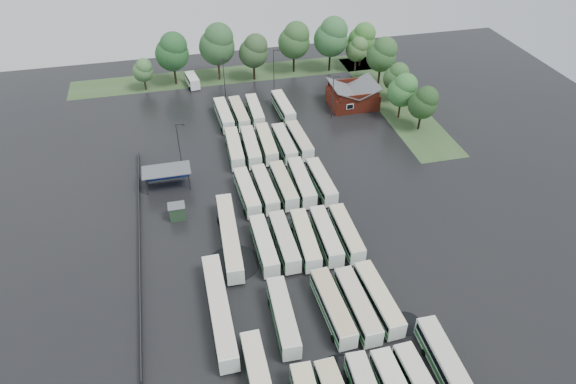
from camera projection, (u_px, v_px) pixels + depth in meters
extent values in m
plane|color=black|center=(294.00, 255.00, 76.44)|extent=(160.00, 160.00, 0.00)
cube|color=maroon|center=(352.00, 98.00, 112.92)|extent=(10.00, 8.00, 3.40)
cube|color=#4C4F51|center=(342.00, 89.00, 110.88)|extent=(5.07, 8.60, 2.19)
cube|color=#4C4F51|center=(364.00, 86.00, 111.80)|extent=(5.07, 8.60, 2.19)
cube|color=maroon|center=(360.00, 97.00, 108.49)|extent=(9.00, 0.20, 1.20)
cube|color=silver|center=(350.00, 107.00, 109.24)|extent=(1.60, 0.12, 1.20)
cylinder|color=#2D2D30|center=(147.00, 187.00, 87.01)|extent=(0.16, 0.16, 3.40)
cylinder|color=#2D2D30|center=(189.00, 181.00, 88.35)|extent=(0.16, 0.16, 3.40)
cylinder|color=#2D2D30|center=(146.00, 176.00, 89.49)|extent=(0.16, 0.16, 3.40)
cylinder|color=#2D2D30|center=(188.00, 171.00, 90.82)|extent=(0.16, 0.16, 3.40)
cube|color=#4C4F51|center=(166.00, 170.00, 87.82)|extent=(8.20, 4.20, 0.15)
cube|color=navy|center=(167.00, 173.00, 90.44)|extent=(7.60, 0.08, 2.60)
cube|color=#213923|center=(177.00, 212.00, 82.42)|extent=(2.50, 2.00, 2.50)
cube|color=#4C4F51|center=(176.00, 206.00, 81.62)|extent=(2.70, 2.20, 0.12)
cube|color=#314C25|center=(238.00, 74.00, 126.88)|extent=(80.00, 10.00, 0.01)
cube|color=#314C25|center=(394.00, 100.00, 115.80)|extent=(10.00, 50.00, 0.01)
cube|color=#2D2D30|center=(140.00, 240.00, 78.15)|extent=(0.10, 50.00, 1.20)
cylinder|color=black|center=(357.00, 380.00, 59.45)|extent=(2.40, 0.90, 0.90)
cylinder|color=black|center=(385.00, 377.00, 59.73)|extent=(2.47, 0.93, 0.93)
cube|color=beige|center=(425.00, 384.00, 56.13)|extent=(2.63, 10.95, 0.11)
cylinder|color=black|center=(408.00, 370.00, 60.49)|extent=(2.38, 0.90, 0.90)
cube|color=silver|center=(283.00, 316.00, 65.12)|extent=(2.75, 11.48, 2.62)
cube|color=black|center=(283.00, 314.00, 64.80)|extent=(2.79, 11.03, 0.84)
cube|color=#0D6520|center=(283.00, 319.00, 65.47)|extent=(2.79, 11.26, 0.58)
cube|color=beige|center=(283.00, 309.00, 64.29)|extent=(2.64, 11.14, 0.11)
cylinder|color=black|center=(290.00, 346.00, 63.09)|extent=(2.43, 0.91, 0.91)
cylinder|color=black|center=(277.00, 302.00, 68.73)|extent=(2.43, 0.91, 0.91)
cube|color=silver|center=(333.00, 307.00, 66.28)|extent=(2.91, 11.76, 2.67)
cube|color=black|center=(333.00, 304.00, 65.95)|extent=(2.95, 11.29, 0.86)
cube|color=#155F27|center=(332.00, 310.00, 66.64)|extent=(2.95, 11.53, 0.59)
cube|color=tan|center=(333.00, 300.00, 65.44)|extent=(2.80, 11.40, 0.12)
cylinder|color=black|center=(341.00, 337.00, 64.21)|extent=(2.48, 0.93, 0.93)
cylinder|color=black|center=(324.00, 293.00, 69.98)|extent=(2.48, 0.93, 0.93)
cube|color=silver|center=(357.00, 305.00, 66.55)|extent=(2.72, 11.60, 2.64)
cube|color=black|center=(358.00, 302.00, 66.23)|extent=(2.77, 11.14, 0.85)
cube|color=#116D21|center=(357.00, 308.00, 66.91)|extent=(2.76, 11.37, 0.58)
cube|color=#C0B59D|center=(358.00, 298.00, 65.72)|extent=(2.62, 11.25, 0.12)
cylinder|color=black|center=(366.00, 334.00, 64.50)|extent=(2.45, 0.92, 0.92)
cylinder|color=black|center=(347.00, 291.00, 70.21)|extent=(2.45, 0.92, 0.92)
cube|color=silver|center=(378.00, 299.00, 67.44)|extent=(2.94, 11.65, 2.65)
cube|color=black|center=(379.00, 296.00, 67.12)|extent=(2.98, 11.19, 0.85)
cube|color=#16712C|center=(378.00, 301.00, 67.79)|extent=(2.98, 11.43, 0.58)
cube|color=beige|center=(379.00, 291.00, 66.60)|extent=(2.83, 11.30, 0.12)
cylinder|color=black|center=(388.00, 327.00, 65.38)|extent=(2.46, 0.92, 0.92)
cylinder|color=black|center=(367.00, 285.00, 71.10)|extent=(2.46, 0.92, 0.92)
cube|color=silver|center=(264.00, 245.00, 75.64)|extent=(2.45, 11.22, 2.57)
cube|color=black|center=(264.00, 242.00, 75.33)|extent=(2.50, 10.77, 0.82)
cube|color=#1B5F27|center=(264.00, 248.00, 75.98)|extent=(2.49, 11.00, 0.56)
cube|color=beige|center=(264.00, 238.00, 74.83)|extent=(2.35, 10.88, 0.11)
cylinder|color=black|center=(269.00, 268.00, 73.65)|extent=(2.38, 0.90, 0.90)
cylinder|color=black|center=(260.00, 236.00, 79.19)|extent=(2.38, 0.90, 0.90)
cube|color=silver|center=(284.00, 241.00, 76.27)|extent=(2.45, 11.36, 2.60)
cube|color=black|center=(284.00, 239.00, 75.95)|extent=(2.51, 10.91, 0.83)
cube|color=#156C29|center=(284.00, 244.00, 76.62)|extent=(2.50, 11.13, 0.57)
cube|color=beige|center=(284.00, 234.00, 75.45)|extent=(2.36, 11.02, 0.11)
cylinder|color=black|center=(290.00, 264.00, 74.25)|extent=(2.41, 0.91, 0.91)
cylinder|color=black|center=(279.00, 232.00, 79.86)|extent=(2.41, 0.91, 0.91)
cube|color=silver|center=(305.00, 239.00, 76.52)|extent=(2.88, 11.59, 2.63)
cube|color=black|center=(305.00, 237.00, 76.20)|extent=(2.92, 11.13, 0.84)
cube|color=#116326|center=(305.00, 242.00, 76.88)|extent=(2.92, 11.36, 0.58)
cube|color=beige|center=(305.00, 233.00, 75.70)|extent=(2.77, 11.24, 0.11)
cylinder|color=black|center=(312.00, 263.00, 74.48)|extent=(2.44, 0.92, 0.92)
cylinder|color=black|center=(299.00, 230.00, 80.17)|extent=(2.44, 0.92, 0.92)
cube|color=silver|center=(326.00, 235.00, 77.28)|extent=(2.56, 11.34, 2.59)
cube|color=black|center=(326.00, 233.00, 76.96)|extent=(2.61, 10.89, 0.83)
cube|color=#287234|center=(326.00, 238.00, 77.62)|extent=(2.60, 11.11, 0.57)
cube|color=beige|center=(326.00, 229.00, 76.46)|extent=(2.46, 11.00, 0.11)
cylinder|color=black|center=(333.00, 258.00, 75.27)|extent=(2.40, 0.90, 0.90)
cylinder|color=black|center=(319.00, 227.00, 80.86)|extent=(2.40, 0.90, 0.90)
cube|color=silver|center=(346.00, 233.00, 77.76)|extent=(2.41, 11.16, 2.55)
cube|color=black|center=(347.00, 230.00, 77.45)|extent=(2.46, 10.72, 0.82)
cube|color=#1E6029|center=(346.00, 236.00, 78.10)|extent=(2.45, 10.94, 0.56)
cube|color=beige|center=(347.00, 226.00, 76.96)|extent=(2.31, 10.83, 0.11)
cylinder|color=black|center=(353.00, 255.00, 75.78)|extent=(2.37, 0.89, 0.89)
cylinder|color=black|center=(339.00, 224.00, 81.29)|extent=(2.37, 0.89, 0.89)
cube|color=silver|center=(247.00, 192.00, 85.90)|extent=(2.90, 11.36, 2.58)
cube|color=black|center=(247.00, 189.00, 85.58)|extent=(2.94, 10.91, 0.83)
cube|color=#156522|center=(247.00, 195.00, 86.24)|extent=(2.94, 11.14, 0.57)
cube|color=beige|center=(247.00, 185.00, 85.08)|extent=(2.79, 11.02, 0.11)
cylinder|color=black|center=(251.00, 211.00, 83.90)|extent=(2.39, 0.90, 0.90)
cylinder|color=black|center=(244.00, 186.00, 89.46)|extent=(2.39, 0.90, 0.90)
cube|color=silver|center=(265.00, 189.00, 86.54)|extent=(2.76, 11.35, 2.58)
cube|color=black|center=(265.00, 186.00, 86.23)|extent=(2.80, 10.90, 0.83)
cube|color=#155F26|center=(265.00, 192.00, 86.89)|extent=(2.80, 11.13, 0.57)
cube|color=beige|center=(265.00, 183.00, 85.73)|extent=(2.65, 11.01, 0.11)
cylinder|color=black|center=(270.00, 208.00, 84.54)|extent=(2.39, 0.90, 0.90)
cylinder|color=black|center=(261.00, 183.00, 90.11)|extent=(2.39, 0.90, 0.90)
cube|color=silver|center=(284.00, 185.00, 87.37)|extent=(2.69, 11.38, 2.59)
cube|color=black|center=(284.00, 183.00, 87.06)|extent=(2.74, 10.93, 0.83)
cube|color=#215F2C|center=(284.00, 188.00, 87.72)|extent=(2.73, 11.15, 0.57)
cube|color=#C6B68F|center=(284.00, 179.00, 86.56)|extent=(2.59, 11.03, 0.11)
cylinder|color=black|center=(289.00, 204.00, 85.36)|extent=(2.40, 0.90, 0.90)
cylinder|color=black|center=(279.00, 179.00, 90.96)|extent=(2.40, 0.90, 0.90)
cube|color=silver|center=(302.00, 182.00, 88.01)|extent=(2.59, 11.73, 2.68)
cube|color=black|center=(302.00, 179.00, 87.68)|extent=(2.64, 11.26, 0.86)
cube|color=#287034|center=(301.00, 185.00, 88.37)|extent=(2.63, 11.50, 0.59)
cube|color=beige|center=(302.00, 175.00, 87.16)|extent=(2.49, 11.38, 0.12)
cylinder|color=black|center=(307.00, 201.00, 85.93)|extent=(2.49, 0.94, 0.94)
cylinder|color=black|center=(296.00, 176.00, 91.72)|extent=(2.49, 0.94, 0.94)
cube|color=silver|center=(321.00, 181.00, 88.32)|extent=(2.65, 11.22, 2.56)
cube|color=black|center=(321.00, 179.00, 88.01)|extent=(2.70, 10.78, 0.82)
cube|color=#236935|center=(321.00, 184.00, 88.66)|extent=(2.69, 11.00, 0.56)
cube|color=beige|center=(321.00, 175.00, 87.51)|extent=(2.55, 10.88, 0.11)
cylinder|color=black|center=(327.00, 200.00, 86.34)|extent=(2.37, 0.89, 0.89)
cylinder|color=black|center=(315.00, 176.00, 91.85)|extent=(2.37, 0.89, 0.89)
cube|color=silver|center=(234.00, 148.00, 96.57)|extent=(2.74, 11.68, 2.66)
cube|color=black|center=(234.00, 146.00, 96.24)|extent=(2.78, 11.22, 0.85)
cube|color=#156320|center=(235.00, 151.00, 96.92)|extent=(2.78, 11.45, 0.59)
cube|color=beige|center=(234.00, 142.00, 95.73)|extent=(2.63, 11.33, 0.12)
cylinder|color=black|center=(238.00, 165.00, 94.50)|extent=(2.47, 0.93, 0.93)
cylinder|color=black|center=(232.00, 144.00, 100.25)|extent=(2.47, 0.93, 0.93)
cube|color=silver|center=(251.00, 147.00, 96.97)|extent=(2.73, 11.65, 2.66)
cube|color=black|center=(251.00, 144.00, 96.65)|extent=(2.77, 11.19, 0.85)
cube|color=#167126|center=(251.00, 149.00, 97.33)|extent=(2.77, 11.42, 0.58)
cube|color=beige|center=(251.00, 141.00, 96.14)|extent=(2.62, 11.30, 0.12)
cylinder|color=black|center=(255.00, 163.00, 94.91)|extent=(2.46, 0.93, 0.93)
cylinder|color=black|center=(248.00, 143.00, 100.64)|extent=(2.46, 0.93, 0.93)
cube|color=silver|center=(267.00, 144.00, 97.90)|extent=(2.58, 11.53, 2.63)
cube|color=black|center=(267.00, 141.00, 97.58)|extent=(2.63, 11.08, 0.84)
cube|color=#1B6426|center=(267.00, 146.00, 98.25)|extent=(2.63, 11.31, 0.58)
cube|color=beige|center=(266.00, 138.00, 97.07)|extent=(2.48, 11.19, 0.11)
cylinder|color=black|center=(271.00, 160.00, 95.86)|extent=(2.44, 0.92, 0.92)
cylinder|color=black|center=(263.00, 140.00, 101.54)|extent=(2.44, 0.92, 0.92)
cube|color=silver|center=(284.00, 143.00, 98.06)|extent=(2.62, 11.33, 2.59)
cube|color=black|center=(284.00, 141.00, 97.74)|extent=(2.67, 10.88, 0.83)
cube|color=#0E6A24|center=(284.00, 146.00, 98.40)|extent=(2.66, 11.11, 0.57)
cube|color=beige|center=(284.00, 137.00, 97.25)|extent=(2.52, 10.99, 0.11)
cylinder|color=black|center=(289.00, 159.00, 96.05)|extent=(2.40, 0.90, 0.90)
cylinder|color=black|center=(280.00, 139.00, 101.63)|extent=(2.40, 0.90, 0.90)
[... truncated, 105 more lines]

